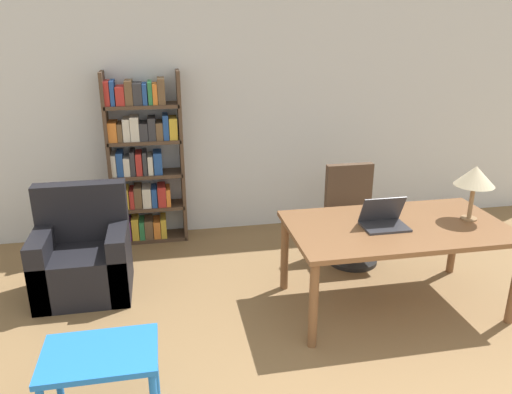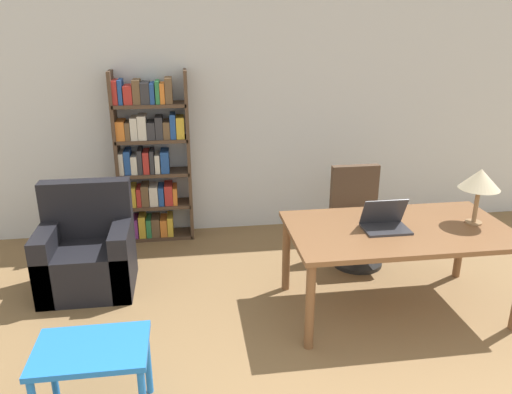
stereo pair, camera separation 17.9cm
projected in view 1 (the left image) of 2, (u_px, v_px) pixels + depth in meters
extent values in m
cube|color=silver|center=(252.00, 112.00, 5.53)|extent=(8.00, 0.06, 2.70)
cube|color=brown|center=(397.00, 227.00, 4.08)|extent=(1.79, 0.99, 0.04)
cylinder|color=brown|center=(313.00, 305.00, 3.65)|extent=(0.07, 0.07, 0.70)
cylinder|color=brown|center=(285.00, 253.00, 4.46)|extent=(0.07, 0.07, 0.70)
cylinder|color=brown|center=(454.00, 239.00, 4.75)|extent=(0.07, 0.07, 0.70)
cube|color=#2D2D33|center=(385.00, 227.00, 4.01)|extent=(0.36, 0.25, 0.02)
cube|color=#2D2D33|center=(382.00, 209.00, 4.04)|extent=(0.36, 0.11, 0.23)
cube|color=navy|center=(382.00, 209.00, 4.04)|extent=(0.32, 0.10, 0.20)
cylinder|color=olive|center=(469.00, 218.00, 4.18)|extent=(0.13, 0.13, 0.01)
cylinder|color=olive|center=(471.00, 202.00, 4.13)|extent=(0.04, 0.04, 0.29)
cone|color=#C6B793|center=(475.00, 176.00, 4.06)|extent=(0.32, 0.32, 0.16)
cylinder|color=black|center=(352.00, 259.00, 5.07)|extent=(0.50, 0.50, 0.04)
cylinder|color=#262626|center=(353.00, 244.00, 5.01)|extent=(0.06, 0.06, 0.31)
cube|color=#4C3828|center=(354.00, 225.00, 4.94)|extent=(0.50, 0.50, 0.10)
cube|color=#4C3828|center=(349.00, 189.00, 5.03)|extent=(0.48, 0.08, 0.51)
cube|color=blue|center=(99.00, 354.00, 2.87)|extent=(0.66, 0.46, 0.04)
cylinder|color=blue|center=(58.00, 376.00, 3.09)|extent=(0.04, 0.04, 0.49)
cylinder|color=blue|center=(155.00, 364.00, 3.19)|extent=(0.04, 0.04, 0.49)
cube|color=black|center=(84.00, 272.00, 4.41)|extent=(0.80, 0.66, 0.43)
cube|color=black|center=(82.00, 211.00, 4.48)|extent=(0.80, 0.16, 0.53)
cube|color=black|center=(45.00, 266.00, 4.33)|extent=(0.16, 0.66, 0.61)
cube|color=black|center=(120.00, 259.00, 4.44)|extent=(0.16, 0.66, 0.61)
cube|color=#4C3828|center=(110.00, 161.00, 5.22)|extent=(0.04, 0.28, 1.84)
cube|color=#4C3828|center=(182.00, 158.00, 5.35)|extent=(0.04, 0.28, 1.84)
cube|color=#4C3828|center=(152.00, 237.00, 5.59)|extent=(0.75, 0.28, 0.04)
cube|color=orange|center=(121.00, 229.00, 5.49)|extent=(0.06, 0.24, 0.21)
cube|color=#7F338C|center=(128.00, 228.00, 5.51)|extent=(0.07, 0.24, 0.22)
cube|color=gold|center=(136.00, 226.00, 5.52)|extent=(0.07, 0.24, 0.25)
cube|color=#2D7F47|center=(142.00, 228.00, 5.53)|extent=(0.05, 0.24, 0.21)
cube|color=brown|center=(149.00, 227.00, 5.55)|extent=(0.09, 0.24, 0.21)
cube|color=orange|center=(157.00, 227.00, 5.57)|extent=(0.07, 0.24, 0.20)
cube|color=gold|center=(164.00, 226.00, 5.57)|extent=(0.06, 0.24, 0.22)
cube|color=#4C3828|center=(150.00, 206.00, 5.47)|extent=(0.75, 0.28, 0.04)
cube|color=#234C99|center=(119.00, 197.00, 5.37)|extent=(0.07, 0.24, 0.23)
cube|color=gold|center=(126.00, 197.00, 5.38)|extent=(0.07, 0.24, 0.22)
cube|color=#B72D28|center=(132.00, 197.00, 5.40)|extent=(0.05, 0.24, 0.20)
cube|color=brown|center=(138.00, 196.00, 5.40)|extent=(0.08, 0.24, 0.23)
cube|color=silver|center=(147.00, 196.00, 5.42)|extent=(0.09, 0.24, 0.21)
cube|color=#234C99|center=(154.00, 196.00, 5.44)|extent=(0.06, 0.24, 0.21)
cube|color=#B72D28|center=(162.00, 194.00, 5.45)|extent=(0.09, 0.24, 0.22)
cube|color=orange|center=(168.00, 195.00, 5.47)|extent=(0.05, 0.24, 0.19)
cube|color=#4C3828|center=(148.00, 174.00, 5.34)|extent=(0.75, 0.28, 0.04)
cube|color=silver|center=(114.00, 164.00, 5.24)|extent=(0.05, 0.24, 0.23)
cube|color=#234C99|center=(120.00, 163.00, 5.25)|extent=(0.07, 0.24, 0.25)
cube|color=silver|center=(127.00, 165.00, 5.27)|extent=(0.06, 0.24, 0.19)
cube|color=#333338|center=(133.00, 162.00, 5.27)|extent=(0.05, 0.24, 0.25)
cube|color=#B72D28|center=(139.00, 163.00, 5.29)|extent=(0.06, 0.24, 0.23)
cube|color=#333338|center=(145.00, 162.00, 5.29)|extent=(0.04, 0.24, 0.24)
cube|color=silver|center=(151.00, 164.00, 5.31)|extent=(0.05, 0.24, 0.20)
cube|color=#234C99|center=(158.00, 162.00, 5.32)|extent=(0.09, 0.24, 0.23)
cube|color=#4C3828|center=(145.00, 141.00, 5.22)|extent=(0.75, 0.28, 0.04)
cube|color=orange|center=(113.00, 131.00, 5.13)|extent=(0.09, 0.24, 0.20)
cube|color=brown|center=(120.00, 131.00, 5.14)|extent=(0.05, 0.24, 0.18)
cube|color=silver|center=(127.00, 129.00, 5.14)|extent=(0.07, 0.24, 0.23)
cube|color=silver|center=(135.00, 128.00, 5.16)|extent=(0.09, 0.24, 0.25)
cube|color=#333338|center=(144.00, 131.00, 5.18)|extent=(0.08, 0.24, 0.18)
cube|color=#333338|center=(152.00, 128.00, 5.19)|extent=(0.08, 0.24, 0.23)
cube|color=brown|center=(159.00, 130.00, 5.21)|extent=(0.07, 0.24, 0.18)
cube|color=#234C99|center=(166.00, 126.00, 5.21)|extent=(0.06, 0.24, 0.26)
cube|color=gold|center=(173.00, 127.00, 5.23)|extent=(0.08, 0.24, 0.22)
cube|color=#4C3828|center=(142.00, 106.00, 5.10)|extent=(0.75, 0.28, 0.04)
cube|color=#B72D28|center=(107.00, 93.00, 4.99)|extent=(0.05, 0.24, 0.24)
cube|color=#234C99|center=(113.00, 92.00, 5.00)|extent=(0.04, 0.24, 0.24)
cube|color=#B72D28|center=(120.00, 95.00, 5.02)|extent=(0.09, 0.24, 0.19)
cube|color=brown|center=(129.00, 92.00, 5.03)|extent=(0.08, 0.24, 0.24)
cube|color=#333338|center=(138.00, 93.00, 5.05)|extent=(0.09, 0.24, 0.22)
cube|color=#234C99|center=(145.00, 94.00, 5.06)|extent=(0.05, 0.24, 0.21)
cube|color=#2D7F47|center=(150.00, 92.00, 5.07)|extent=(0.04, 0.24, 0.23)
cube|color=orange|center=(155.00, 93.00, 5.08)|extent=(0.05, 0.24, 0.20)
cube|color=brown|center=(161.00, 91.00, 5.08)|extent=(0.07, 0.24, 0.26)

